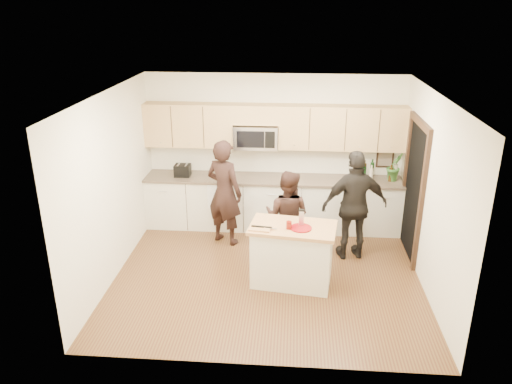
# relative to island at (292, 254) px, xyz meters

# --- Properties ---
(floor) EXTENTS (4.50, 4.50, 0.00)m
(floor) POSITION_rel_island_xyz_m (-0.36, 0.19, -0.45)
(floor) COLOR brown
(floor) RESTS_ON ground
(room_shell) EXTENTS (4.52, 4.02, 2.71)m
(room_shell) POSITION_rel_island_xyz_m (-0.36, 0.19, 1.28)
(room_shell) COLOR silver
(room_shell) RESTS_ON ground
(back_cabinetry) EXTENTS (4.50, 0.66, 0.94)m
(back_cabinetry) POSITION_rel_island_xyz_m (-0.36, 1.88, 0.02)
(back_cabinetry) COLOR silver
(back_cabinetry) RESTS_ON ground
(upper_cabinetry) EXTENTS (4.50, 0.33, 0.75)m
(upper_cabinetry) POSITION_rel_island_xyz_m (-0.33, 2.02, 1.39)
(upper_cabinetry) COLOR tan
(upper_cabinetry) RESTS_ON ground
(microwave) EXTENTS (0.76, 0.41, 0.40)m
(microwave) POSITION_rel_island_xyz_m (-0.67, 1.99, 1.20)
(microwave) COLOR silver
(microwave) RESTS_ON ground
(doorway) EXTENTS (0.06, 1.25, 2.20)m
(doorway) POSITION_rel_island_xyz_m (1.87, 1.09, 0.70)
(doorway) COLOR black
(doorway) RESTS_ON ground
(framed_picture) EXTENTS (0.30, 0.03, 0.38)m
(framed_picture) POSITION_rel_island_xyz_m (1.59, 2.17, 0.83)
(framed_picture) COLOR black
(framed_picture) RESTS_ON ground
(dish_towel) EXTENTS (0.34, 0.60, 0.48)m
(dish_towel) POSITION_rel_island_xyz_m (-1.31, 1.69, 0.35)
(dish_towel) COLOR white
(dish_towel) RESTS_ON ground
(island) EXTENTS (1.28, 0.86, 0.90)m
(island) POSITION_rel_island_xyz_m (0.00, 0.00, 0.00)
(island) COLOR silver
(island) RESTS_ON ground
(red_plate) EXTENTS (0.30, 0.30, 0.02)m
(red_plate) POSITION_rel_island_xyz_m (0.11, -0.07, 0.45)
(red_plate) COLOR maroon
(red_plate) RESTS_ON island
(box_grater) EXTENTS (0.08, 0.05, 0.23)m
(box_grater) POSITION_rel_island_xyz_m (0.11, 0.03, 0.58)
(box_grater) COLOR silver
(box_grater) RESTS_ON red_plate
(drink_glass) EXTENTS (0.08, 0.08, 0.11)m
(drink_glass) POSITION_rel_island_xyz_m (-0.06, -0.09, 0.50)
(drink_glass) COLOR maroon
(drink_glass) RESTS_ON island
(cutting_board) EXTENTS (0.32, 0.24, 0.02)m
(cutting_board) POSITION_rel_island_xyz_m (-0.45, -0.13, 0.46)
(cutting_board) COLOR tan
(cutting_board) RESTS_ON island
(tongs) EXTENTS (0.29, 0.07, 0.02)m
(tongs) POSITION_rel_island_xyz_m (-0.43, -0.12, 0.47)
(tongs) COLOR black
(tongs) RESTS_ON cutting_board
(knife) EXTENTS (0.18, 0.05, 0.01)m
(knife) POSITION_rel_island_xyz_m (-0.31, -0.14, 0.47)
(knife) COLOR silver
(knife) RESTS_ON cutting_board
(toaster) EXTENTS (0.27, 0.24, 0.21)m
(toaster) POSITION_rel_island_xyz_m (-1.97, 1.86, 0.59)
(toaster) COLOR black
(toaster) RESTS_ON back_cabinetry
(bottle_cluster) EXTENTS (0.62, 0.27, 0.35)m
(bottle_cluster) POSITION_rel_island_xyz_m (1.41, 1.92, 0.64)
(bottle_cluster) COLOR black
(bottle_cluster) RESTS_ON back_cabinetry
(orchid) EXTENTS (0.35, 0.32, 0.51)m
(orchid) POSITION_rel_island_xyz_m (1.71, 1.91, 0.74)
(orchid) COLOR #386E2C
(orchid) RESTS_ON back_cabinetry
(woman_left) EXTENTS (0.77, 0.68, 1.79)m
(woman_left) POSITION_rel_island_xyz_m (-1.14, 1.23, 0.44)
(woman_left) COLOR black
(woman_left) RESTS_ON ground
(woman_center) EXTENTS (0.85, 0.74, 1.47)m
(woman_center) POSITION_rel_island_xyz_m (-0.09, 0.70, 0.28)
(woman_center) COLOR black
(woman_center) RESTS_ON ground
(woman_right) EXTENTS (1.10, 0.63, 1.76)m
(woman_right) POSITION_rel_island_xyz_m (0.95, 0.86, 0.43)
(woman_right) COLOR black
(woman_right) RESTS_ON ground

